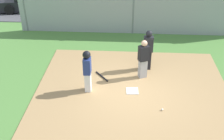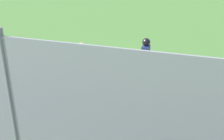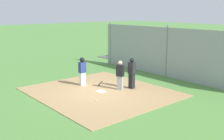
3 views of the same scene
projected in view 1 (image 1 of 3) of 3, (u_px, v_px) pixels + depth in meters
ground_plane at (132, 92)px, 10.68m from camera, size 140.00×140.00×0.00m
dirt_infield at (132, 91)px, 10.67m from camera, size 7.20×6.40×0.03m
home_plate at (132, 91)px, 10.66m from camera, size 0.47×0.47×0.02m
catcher at (143, 59)px, 11.09m from camera, size 0.45×0.40×1.61m
umpire at (148, 49)px, 11.62m from camera, size 0.38×0.27×1.72m
runner at (87, 69)px, 10.24m from camera, size 0.29×0.38×1.64m
baseball_bat at (102, 76)px, 11.50m from camera, size 0.56×0.70×0.06m
baseball at (162, 110)px, 9.67m from camera, size 0.07×0.07×0.07m
backstop_fence at (134, 4)px, 14.50m from camera, size 12.00×0.10×3.35m
parking_lot at (132, 10)px, 18.51m from camera, size 18.00×5.20×0.04m
parked_car_dark at (34, 0)px, 18.24m from camera, size 4.41×2.37×1.28m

